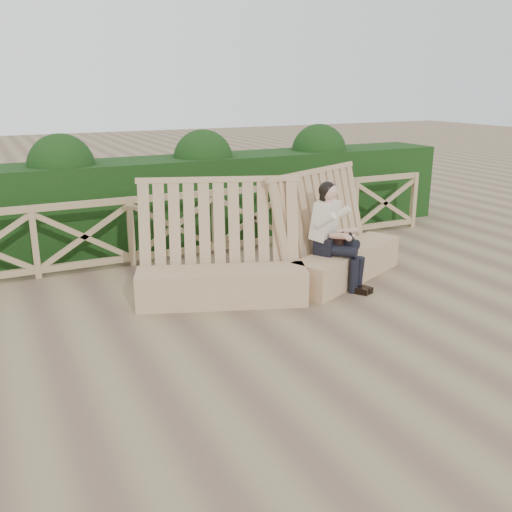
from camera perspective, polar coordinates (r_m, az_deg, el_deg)
name	(u,v)px	position (r m, az deg, el deg)	size (l,w,h in m)	color
ground	(275,341)	(6.50, 1.96, -8.49)	(60.00, 60.00, 0.00)	brown
bench	(286,262)	(7.95, 3.00, -0.55)	(4.27, 1.60, 1.61)	#9F7C5B
woman	(333,232)	(8.03, 7.74, 2.42)	(0.70, 0.94, 1.50)	black
guardrail	(174,227)	(9.37, -8.19, 2.94)	(10.10, 0.09, 1.10)	#988358
hedge	(152,201)	(10.45, -10.33, 5.38)	(12.00, 1.20, 1.50)	black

